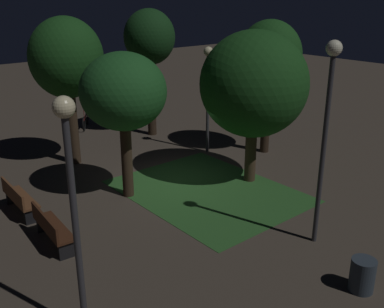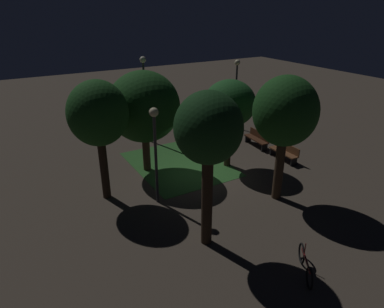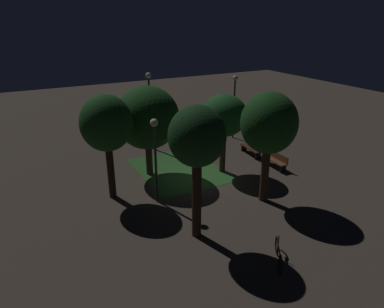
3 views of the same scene
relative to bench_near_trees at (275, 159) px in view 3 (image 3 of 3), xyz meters
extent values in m
plane|color=#473D33|center=(1.11, 4.84, -0.48)|extent=(60.00, 60.00, 0.00)
cube|color=#2D6028|center=(2.32, 5.10, -0.48)|extent=(5.71, 4.42, 0.01)
cube|color=brown|center=(0.00, 0.08, -0.03)|extent=(1.81, 0.53, 0.06)
cube|color=brown|center=(0.00, -0.13, 0.20)|extent=(1.80, 0.11, 0.40)
cube|color=black|center=(-0.80, 0.10, -0.27)|extent=(0.09, 0.39, 0.42)
cube|color=black|center=(0.80, 0.05, -0.27)|extent=(0.09, 0.39, 0.42)
cube|color=#422314|center=(2.21, 0.08, -0.03)|extent=(1.83, 0.62, 0.06)
cube|color=#422314|center=(2.19, -0.13, 0.20)|extent=(1.80, 0.20, 0.40)
cube|color=black|center=(1.41, 0.14, -0.27)|extent=(0.11, 0.39, 0.42)
cube|color=black|center=(3.01, 0.01, -0.27)|extent=(0.11, 0.39, 0.42)
cylinder|color=#2D2116|center=(0.95, 9.33, 1.06)|extent=(0.34, 0.34, 3.08)
ellipsoid|color=#194719|center=(0.95, 9.33, 3.25)|extent=(2.38, 2.38, 2.61)
cylinder|color=#38281C|center=(0.96, 3.02, 0.81)|extent=(0.33, 0.33, 2.58)
ellipsoid|color=#1E5623|center=(0.96, 3.02, 2.79)|extent=(2.51, 2.51, 2.26)
cylinder|color=#423021|center=(2.56, 6.77, 0.67)|extent=(0.37, 0.37, 2.31)
ellipsoid|color=#194719|center=(2.56, 6.77, 2.76)|extent=(3.40, 3.40, 3.34)
cylinder|color=#38281C|center=(-2.73, 3.08, 1.09)|extent=(0.38, 0.38, 3.13)
ellipsoid|color=#194719|center=(-2.73, 3.08, 3.35)|extent=(2.54, 2.54, 2.77)
cylinder|color=#2D2116|center=(-3.77, 7.28, 1.33)|extent=(0.37, 0.37, 3.61)
ellipsoid|color=#143816|center=(-3.77, 7.28, 3.72)|extent=(2.13, 2.13, 2.28)
cylinder|color=#333338|center=(-0.50, 7.61, 1.39)|extent=(0.12, 0.12, 3.74)
sphere|color=#F4E5B2|center=(-0.50, 7.61, 3.41)|extent=(0.36, 0.36, 0.36)
cylinder|color=#333338|center=(5.53, -0.82, 1.59)|extent=(0.12, 0.12, 4.14)
sphere|color=#F4E5B2|center=(5.53, -0.82, 3.80)|extent=(0.36, 0.36, 0.36)
cylinder|color=#333338|center=(6.29, 5.16, 1.84)|extent=(0.12, 0.12, 4.65)
sphere|color=#F2EDCC|center=(6.29, 5.16, 4.32)|extent=(0.36, 0.36, 0.36)
cylinder|color=#2D3842|center=(8.14, 4.23, -0.11)|extent=(0.52, 0.52, 0.74)
torus|color=black|center=(-7.05, 5.81, -0.15)|extent=(0.58, 0.42, 0.66)
torus|color=black|center=(-6.15, 5.19, -0.15)|extent=(0.58, 0.42, 0.66)
cube|color=maroon|center=(-6.60, 5.50, 0.03)|extent=(0.92, 0.65, 0.08)
cylinder|color=maroon|center=(-6.37, 5.34, 0.25)|extent=(0.03, 0.03, 0.40)
camera|label=1|loc=(11.94, -3.63, 5.47)|focal=42.04mm
camera|label=2|loc=(-11.97, 12.60, 7.12)|focal=32.13mm
camera|label=3|loc=(-14.09, 12.98, 7.73)|focal=32.47mm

